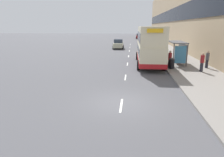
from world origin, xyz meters
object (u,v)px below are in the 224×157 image
object	(u,v)px
car_0	(118,44)
litter_bin	(172,63)
car_1	(139,36)
pedestrian_2	(170,59)
pedestrian_at_shelter	(202,62)
pedestrian_3	(176,51)
bus_shelter	(179,49)
double_decker_bus_near	(150,45)
pedestrian_1	(207,59)

from	to	relation	value
car_0	litter_bin	size ratio (longest dim) A/B	3.73
car_1	pedestrian_2	bearing A→B (deg)	-88.02
pedestrian_at_shelter	pedestrian_3	distance (m)	8.96
bus_shelter	car_1	size ratio (longest dim) A/B	0.99
pedestrian_3	litter_bin	size ratio (longest dim) A/B	1.54
bus_shelter	car_0	world-z (taller)	bus_shelter
pedestrian_3	litter_bin	bearing A→B (deg)	-104.42
car_0	car_1	world-z (taller)	car_0
double_decker_bus_near	litter_bin	size ratio (longest dim) A/B	9.62
pedestrian_1	double_decker_bus_near	bearing A→B (deg)	160.35
pedestrian_at_shelter	litter_bin	distance (m)	2.83
car_0	litter_bin	world-z (taller)	car_0
pedestrian_2	pedestrian_3	world-z (taller)	pedestrian_2
bus_shelter	pedestrian_at_shelter	xyz separation A→B (m)	(1.32, -4.04, -0.82)
pedestrian_2	double_decker_bus_near	bearing A→B (deg)	127.38
car_1	litter_bin	size ratio (longest dim) A/B	4.03
double_decker_bus_near	car_1	size ratio (longest dim) A/B	2.38
pedestrian_3	double_decker_bus_near	bearing A→B (deg)	-129.22
car_0	pedestrian_3	xyz separation A→B (m)	(8.81, -11.47, 0.06)
bus_shelter	litter_bin	size ratio (longest dim) A/B	4.00
double_decker_bus_near	pedestrian_2	distance (m)	3.37
pedestrian_2	pedestrian_at_shelter	bearing A→B (deg)	-28.31
litter_bin	car_1	bearing A→B (deg)	92.15
car_1	pedestrian_3	size ratio (longest dim) A/B	2.62
car_1	pedestrian_at_shelter	bearing A→B (deg)	-85.14
pedestrian_at_shelter	pedestrian_2	xyz separation A→B (m)	(-2.71, 1.46, -0.00)
car_0	pedestrian_2	size ratio (longest dim) A/B	2.18
car_0	litter_bin	xyz separation A→B (m)	(6.82, -19.23, -0.23)
litter_bin	pedestrian_1	bearing A→B (deg)	11.18
bus_shelter	pedestrian_2	world-z (taller)	bus_shelter
car_0	pedestrian_1	size ratio (longest dim) A/B	2.22
double_decker_bus_near	pedestrian_1	xyz separation A→B (m)	(5.75, -2.05, -1.24)
bus_shelter	car_0	size ratio (longest dim) A/B	1.07
pedestrian_2	car_0	bearing A→B (deg)	109.34
double_decker_bus_near	pedestrian_1	world-z (taller)	double_decker_bus_near
bus_shelter	pedestrian_3	size ratio (longest dim) A/B	2.60
car_0	pedestrian_2	world-z (taller)	pedestrian_2
bus_shelter	double_decker_bus_near	size ratio (longest dim) A/B	0.42
pedestrian_1	pedestrian_2	world-z (taller)	pedestrian_2
double_decker_bus_near	litter_bin	bearing A→B (deg)	-53.23
car_0	pedestrian_at_shelter	size ratio (longest dim) A/B	2.18
pedestrian_1	pedestrian_3	bearing A→B (deg)	103.38
double_decker_bus_near	car_0	xyz separation A→B (m)	(-4.74, 16.45, -1.38)
car_1	pedestrian_1	bearing A→B (deg)	-83.70
bus_shelter	litter_bin	world-z (taller)	bus_shelter
double_decker_bus_near	car_1	world-z (taller)	double_decker_bus_near
double_decker_bus_near	pedestrian_2	size ratio (longest dim) A/B	5.64
litter_bin	pedestrian_3	bearing A→B (deg)	75.58
pedestrian_at_shelter	pedestrian_1	size ratio (longest dim) A/B	1.02
car_1	pedestrian_1	distance (m)	51.08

